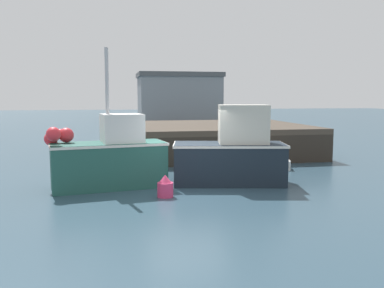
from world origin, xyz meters
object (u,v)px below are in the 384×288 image
fishing_boat_near_left (109,157)px  rowboat (269,164)px  fishing_boat_near_right (232,154)px  mooring_buoy_foreground (165,187)px

fishing_boat_near_left → rowboat: (6.36, 2.25, -0.79)m
fishing_boat_near_left → fishing_boat_near_right: (4.08, -0.20, 0.04)m
rowboat → fishing_boat_near_right: bearing=-132.8°
fishing_boat_near_right → mooring_buoy_foreground: 2.96m
fishing_boat_near_left → mooring_buoy_foreground: 2.42m
fishing_boat_near_left → mooring_buoy_foreground: (1.62, -1.67, -0.67)m
fishing_boat_near_left → fishing_boat_near_right: bearing=-2.8°
fishing_boat_near_left → rowboat: size_ratio=2.50×
fishing_boat_near_left → rowboat: 6.79m
fishing_boat_near_left → mooring_buoy_foreground: size_ratio=6.75×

